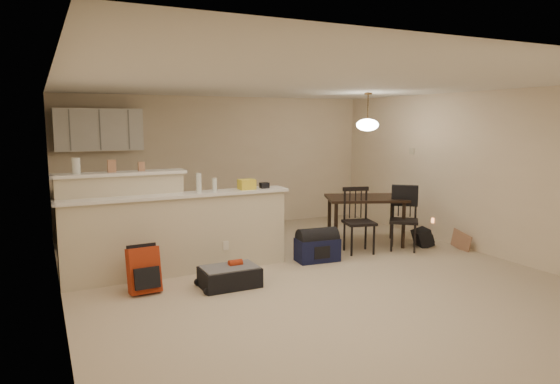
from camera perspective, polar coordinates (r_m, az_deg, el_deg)
room at (r=6.44m, az=3.53°, el=1.02°), size 7.00×7.02×2.50m
breakfast_bar at (r=6.84m, az=-13.68°, el=-4.23°), size 3.08×0.58×1.39m
upper_cabinets at (r=8.93m, az=-20.01°, el=6.72°), size 1.40×0.34×0.70m
kitchen_counter at (r=8.97m, az=-18.20°, el=-2.52°), size 1.80×0.60×0.90m
thermostat at (r=9.41m, az=14.83°, el=4.55°), size 0.02×0.12×0.12m
jar at (r=6.72m, az=-22.27°, el=2.78°), size 0.10×0.10×0.20m
cereal_box at (r=6.76m, az=-18.69°, el=2.82°), size 0.10×0.07×0.16m
small_box at (r=6.82m, az=-15.57°, el=2.82°), size 0.08×0.06×0.12m
bottle_a at (r=6.79m, az=-9.26°, el=1.05°), size 0.07×0.07×0.26m
bottle_b at (r=6.87m, az=-7.49°, el=0.82°), size 0.06×0.06×0.18m
bag_lump at (r=7.03m, az=-3.82°, el=0.88°), size 0.22×0.18×0.14m
pouch at (r=7.14m, az=-1.79°, el=0.76°), size 0.12×0.10×0.08m
dining_table at (r=8.41m, az=9.75°, el=-1.21°), size 1.50×1.27×0.79m
pendant_lamp at (r=8.31m, az=9.96°, el=7.63°), size 0.36×0.36×0.62m
dining_chair_near at (r=7.85m, az=9.05°, el=-3.26°), size 0.53×0.52×1.02m
dining_chair_far at (r=8.17m, az=13.98°, el=-3.02°), size 0.60×0.60×1.00m
suitcase at (r=6.32m, az=-5.77°, el=-9.64°), size 0.71×0.46×0.24m
red_backpack at (r=6.27m, az=-15.31°, el=-8.60°), size 0.37×0.25×0.54m
navy_duffel at (r=7.40m, az=4.28°, el=-6.59°), size 0.65×0.40×0.34m
black_daypack at (r=8.56m, az=15.98°, el=-5.05°), size 0.30×0.37×0.28m
cardboard_sheet at (r=8.50m, az=20.00°, el=-5.27°), size 0.02×0.39×0.29m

